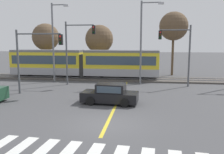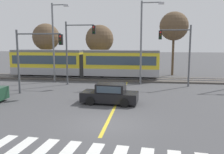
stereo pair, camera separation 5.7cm
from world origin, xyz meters
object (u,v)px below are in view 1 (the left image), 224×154
Objects in this scene: traffic_light_far_right at (179,47)px; bare_tree_west at (99,39)px; street_lamp_centre at (143,38)px; light_rail_tram at (84,62)px; traffic_light_mid_left at (34,51)px; bare_tree_east at (174,26)px; traffic_light_far_left at (75,44)px; sedan_crossing at (110,94)px; street_lamp_west at (54,38)px; bare_tree_far_west at (46,37)px.

bare_tree_west reaches higher than traffic_light_far_right.
street_lamp_centre is 9.97m from bare_tree_west.
traffic_light_mid_left is at bearing -102.09° from light_rail_tram.
bare_tree_east is at bearing 0.25° from bare_tree_west.
sedan_crossing is at bearing -56.61° from traffic_light_far_left.
traffic_light_far_right reaches higher than light_rail_tram.
traffic_light_far_right is (5.99, 7.92, 3.39)m from sedan_crossing.
bare_tree_east reaches higher than traffic_light_mid_left.
traffic_light_mid_left is 19.71m from bare_tree_east.
traffic_light_far_left is at bearing 64.81° from traffic_light_mid_left.
traffic_light_far_right is (13.06, 5.59, 0.28)m from traffic_light_mid_left.
light_rail_tram is at bearing 77.91° from traffic_light_mid_left.
street_lamp_west is at bearing 175.50° from traffic_light_far_right.
traffic_light_far_left is at bearing -140.03° from bare_tree_east.
street_lamp_west is at bearing -59.13° from bare_tree_far_west.
street_lamp_west is at bearing -151.92° from bare_tree_east.
bare_tree_far_west is 1.03× the size of bare_tree_west.
sedan_crossing is 19.70m from bare_tree_far_west.
traffic_light_far_left is (2.31, 4.90, 0.58)m from traffic_light_mid_left.
traffic_light_mid_left is at bearing 161.75° from sedan_crossing.
street_lamp_west is at bearing -135.41° from light_rail_tram.
traffic_light_mid_left is at bearing -115.19° from traffic_light_far_left.
traffic_light_far_left is 3.54m from street_lamp_west.
street_lamp_west is 7.34m from bare_tree_far_west.
traffic_light_far_right is 0.90× the size of bare_tree_west.
traffic_light_mid_left reaches higher than light_rail_tram.
bare_tree_east is (10.31, 0.04, 1.69)m from bare_tree_west.
light_rail_tram is 8.09m from bare_tree_far_west.
bare_tree_far_west is 17.93m from bare_tree_east.
traffic_light_mid_left is 0.84× the size of traffic_light_far_left.
street_lamp_west reaches higher than traffic_light_far_left.
street_lamp_centre reaches higher than bare_tree_east.
sedan_crossing is 0.48× the size of street_lamp_centre.
traffic_light_mid_left reaches higher than sedan_crossing.
street_lamp_west is (-2.69, -2.65, 2.97)m from light_rail_tram.
bare_tree_west reaches higher than traffic_light_mid_left.
traffic_light_far_right is 0.71× the size of street_lamp_centre.
sedan_crossing is at bearing -76.34° from bare_tree_west.
traffic_light_far_left is (-4.77, 7.23, 3.70)m from sedan_crossing.
light_rail_tram is 4.81m from street_lamp_west.
bare_tree_far_west is 0.83× the size of bare_tree_east.
traffic_light_far_right is at bearing -4.50° from street_lamp_west.
sedan_crossing is at bearing -49.23° from street_lamp_west.
light_rail_tram is 2.13× the size of bare_tree_east.
traffic_light_far_left reaches higher than light_rail_tram.
traffic_light_mid_left is (-2.00, -9.33, 1.76)m from light_rail_tram.
bare_tree_far_west is at bearing 120.87° from street_lamp_west.
bare_tree_far_west is (-17.52, 7.38, 1.18)m from traffic_light_far_right.
street_lamp_centre is at bearing 34.37° from traffic_light_mid_left.
traffic_light_far_left is at bearing -167.97° from street_lamp_centre.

